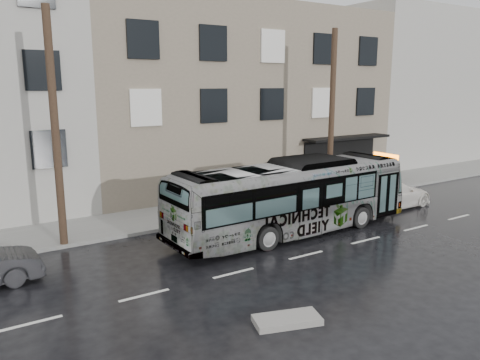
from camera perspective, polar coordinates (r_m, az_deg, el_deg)
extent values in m
plane|color=black|center=(19.86, 3.35, -6.98)|extent=(120.00, 120.00, 0.00)
cube|color=gray|center=(23.82, -3.53, -3.62)|extent=(90.00, 3.60, 0.15)
cube|color=gray|center=(32.24, -2.53, 10.13)|extent=(20.00, 12.00, 11.00)
cube|color=#A5A39C|center=(44.81, 19.44, 10.55)|extent=(18.00, 12.00, 12.00)
cylinder|color=#402E20|center=(25.58, 11.11, 7.64)|extent=(0.30, 0.30, 9.00)
cylinder|color=#402E20|center=(18.98, -21.60, 5.74)|extent=(0.30, 0.30, 9.00)
cylinder|color=slate|center=(26.76, 12.55, 0.62)|extent=(0.06, 0.06, 2.40)
imported|color=#B2B2B2|center=(20.09, 6.35, -2.09)|extent=(11.49, 3.01, 3.18)
imported|color=white|center=(25.49, 17.89, -1.66)|extent=(5.07, 2.31, 1.44)
cube|color=#A39F9A|center=(13.21, 5.75, -16.61)|extent=(1.96, 1.30, 0.18)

